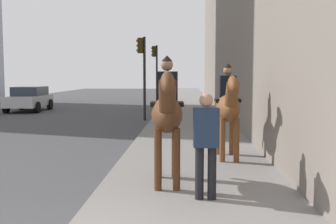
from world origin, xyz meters
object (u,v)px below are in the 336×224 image
(mounted_horse_near, at_px, (167,113))
(car_mid_lane, at_px, (29,98))
(traffic_light_far_curb, at_px, (156,66))
(mounted_horse_far, at_px, (228,106))
(pedestrian_greeting, at_px, (206,139))
(traffic_light_near_curb, at_px, (143,65))

(mounted_horse_near, relative_size, car_mid_lane, 0.60)
(mounted_horse_near, distance_m, traffic_light_far_curb, 19.96)
(mounted_horse_far, bearing_deg, mounted_horse_near, -29.92)
(mounted_horse_far, relative_size, pedestrian_greeting, 1.33)
(pedestrian_greeting, relative_size, traffic_light_near_curb, 0.44)
(mounted_horse_far, relative_size, traffic_light_near_curb, 0.59)
(traffic_light_near_curb, distance_m, traffic_light_far_curb, 8.33)
(traffic_light_far_curb, bearing_deg, mounted_horse_far, -170.23)
(mounted_horse_far, distance_m, traffic_light_far_curb, 17.79)
(pedestrian_greeting, relative_size, traffic_light_far_curb, 0.42)
(mounted_horse_near, distance_m, car_mid_lane, 18.42)
(car_mid_lane, distance_m, traffic_light_far_curb, 8.28)
(pedestrian_greeting, bearing_deg, traffic_light_far_curb, 4.89)
(car_mid_lane, bearing_deg, traffic_light_near_curb, 55.12)
(mounted_horse_far, relative_size, car_mid_lane, 0.58)
(traffic_light_near_curb, bearing_deg, mounted_horse_far, -161.89)
(mounted_horse_near, height_order, pedestrian_greeting, mounted_horse_near)
(mounted_horse_near, height_order, mounted_horse_far, mounted_horse_near)
(mounted_horse_far, distance_m, traffic_light_near_curb, 9.71)
(mounted_horse_near, height_order, traffic_light_near_curb, traffic_light_near_curb)
(car_mid_lane, xyz_separation_m, traffic_light_near_curb, (-4.63, -7.17, 1.83))
(pedestrian_greeting, bearing_deg, mounted_horse_far, -13.42)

